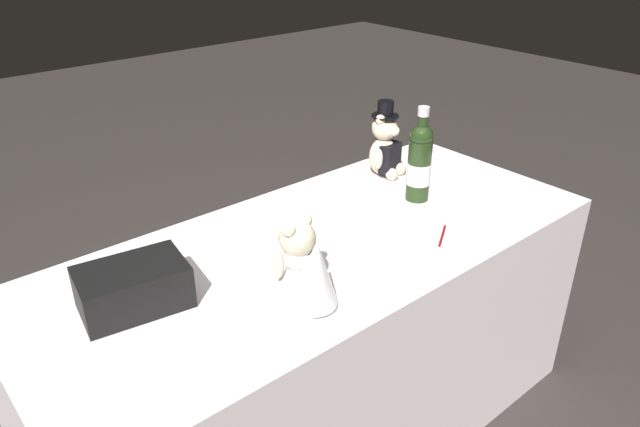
% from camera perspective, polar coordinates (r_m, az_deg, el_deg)
% --- Properties ---
extents(ground_plane, '(12.00, 12.00, 0.00)m').
position_cam_1_polar(ground_plane, '(2.34, 0.00, -19.58)').
color(ground_plane, '#2D2826').
extents(reception_table, '(1.84, 0.78, 0.78)m').
position_cam_1_polar(reception_table, '(2.07, 0.00, -12.17)').
color(reception_table, white).
rests_on(reception_table, ground_plane).
extents(teddy_bear_groom, '(0.15, 0.14, 0.29)m').
position_cam_1_polar(teddy_bear_groom, '(2.28, 6.24, 6.38)').
color(teddy_bear_groom, beige).
rests_on(teddy_bear_groom, reception_table).
extents(teddy_bear_bride, '(0.19, 0.23, 0.24)m').
position_cam_1_polar(teddy_bear_bride, '(1.52, -1.59, -5.42)').
color(teddy_bear_bride, white).
rests_on(teddy_bear_bride, reception_table).
extents(champagne_bottle, '(0.08, 0.08, 0.33)m').
position_cam_1_polar(champagne_bottle, '(2.09, 9.43, 4.89)').
color(champagne_bottle, '#1F3214').
rests_on(champagne_bottle, reception_table).
extents(signing_pen, '(0.12, 0.08, 0.01)m').
position_cam_1_polar(signing_pen, '(1.92, 11.56, -2.01)').
color(signing_pen, maroon).
rests_on(signing_pen, reception_table).
extents(gift_case_black, '(0.29, 0.21, 0.12)m').
position_cam_1_polar(gift_case_black, '(1.61, -17.32, -6.69)').
color(gift_case_black, black).
rests_on(gift_case_black, reception_table).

